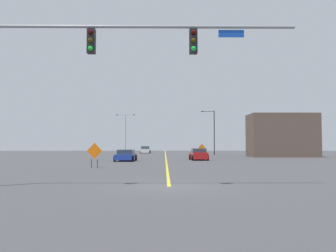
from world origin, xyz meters
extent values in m
plane|color=#444447|center=(0.00, 0.00, 0.00)|extent=(200.32, 200.32, 0.00)
cube|color=yellow|center=(0.00, 55.64, 0.00)|extent=(0.16, 111.29, 0.01)
cylinder|color=gray|center=(-1.15, 0.00, 6.83)|extent=(13.12, 0.14, 0.14)
cube|color=black|center=(-3.33, 0.00, 6.18)|extent=(0.34, 0.32, 1.05)
sphere|color=#3A0503|center=(-3.33, -0.17, 6.53)|extent=(0.22, 0.22, 0.22)
sphere|color=#3C3106|center=(-3.33, -0.17, 6.18)|extent=(0.22, 0.22, 0.22)
sphere|color=green|center=(-3.33, -0.17, 5.83)|extent=(0.22, 0.22, 0.22)
cube|color=black|center=(1.04, 0.00, 6.18)|extent=(0.34, 0.32, 1.05)
sphere|color=#3A0503|center=(1.04, -0.17, 6.53)|extent=(0.22, 0.22, 0.22)
sphere|color=#3C3106|center=(1.04, -0.17, 6.18)|extent=(0.22, 0.22, 0.22)
sphere|color=green|center=(1.04, -0.17, 5.83)|extent=(0.22, 0.22, 0.22)
cube|color=#1447B7|center=(2.68, 0.00, 6.54)|extent=(1.10, 0.03, 0.32)
cylinder|color=gray|center=(-9.74, 75.61, 4.66)|extent=(0.16, 0.16, 9.32)
cylinder|color=gray|center=(-10.78, 75.61, 9.17)|extent=(2.08, 0.08, 0.08)
cube|color=#262628|center=(-11.81, 75.61, 9.17)|extent=(0.44, 0.24, 0.14)
cylinder|color=gray|center=(-8.70, 75.61, 9.17)|extent=(2.08, 0.08, 0.08)
cube|color=#262628|center=(-7.66, 75.61, 9.17)|extent=(0.44, 0.24, 0.14)
cylinder|color=black|center=(8.69, 50.53, 3.97)|extent=(0.16, 0.16, 7.93)
cylinder|color=black|center=(7.62, 50.53, 7.78)|extent=(2.14, 0.08, 0.08)
cube|color=#262628|center=(6.55, 50.53, 7.78)|extent=(0.44, 0.24, 0.14)
cube|color=orange|center=(5.98, 45.73, 1.38)|extent=(1.15, 0.04, 1.15)
cylinder|color=black|center=(5.76, 45.73, 0.39)|extent=(0.05, 0.05, 0.79)
cylinder|color=black|center=(6.20, 45.73, 0.39)|extent=(0.05, 0.05, 0.79)
cube|color=orange|center=(-5.62, 13.19, 1.30)|extent=(1.24, 0.28, 1.26)
cylinder|color=black|center=(-5.86, 13.24, 0.33)|extent=(0.05, 0.05, 0.65)
cylinder|color=black|center=(-5.38, 13.15, 0.33)|extent=(0.05, 0.05, 0.65)
cube|color=#1E389E|center=(-4.47, 25.39, 0.46)|extent=(2.03, 4.56, 0.60)
cube|color=#333D47|center=(-4.46, 25.61, 1.00)|extent=(1.77, 2.42, 0.49)
cylinder|color=black|center=(-5.46, 23.84, 0.32)|extent=(0.24, 0.65, 0.64)
cylinder|color=black|center=(-3.57, 23.78, 0.32)|extent=(0.24, 0.65, 0.64)
cylinder|color=black|center=(-5.36, 26.99, 0.32)|extent=(0.24, 0.65, 0.64)
cylinder|color=black|center=(-3.47, 26.93, 0.32)|extent=(0.24, 0.65, 0.64)
cube|color=white|center=(-4.35, 65.19, 0.53)|extent=(1.94, 4.14, 0.73)
cube|color=#333D47|center=(-4.35, 65.40, 1.20)|extent=(1.75, 2.24, 0.62)
cylinder|color=black|center=(-5.32, 63.74, 0.32)|extent=(0.22, 0.64, 0.64)
cylinder|color=black|center=(-3.38, 63.74, 0.32)|extent=(0.22, 0.64, 0.64)
cylinder|color=black|center=(-5.32, 66.64, 0.32)|extent=(0.22, 0.64, 0.64)
cylinder|color=black|center=(-3.38, 66.64, 0.32)|extent=(0.22, 0.64, 0.64)
cube|color=red|center=(3.79, 27.80, 0.53)|extent=(1.86, 4.11, 0.75)
cube|color=#333D47|center=(3.80, 27.60, 1.14)|extent=(1.61, 1.94, 0.45)
cylinder|color=black|center=(4.59, 29.25, 0.32)|extent=(0.24, 0.65, 0.64)
cylinder|color=black|center=(2.89, 29.19, 0.32)|extent=(0.24, 0.65, 0.64)
cylinder|color=black|center=(4.70, 26.42, 0.32)|extent=(0.24, 0.65, 0.64)
cylinder|color=black|center=(3.00, 26.36, 0.32)|extent=(0.24, 0.65, 0.64)
cube|color=brown|center=(17.37, 39.73, 3.19)|extent=(9.70, 5.48, 6.39)
camera|label=1|loc=(-0.20, -15.77, 1.74)|focal=39.85mm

